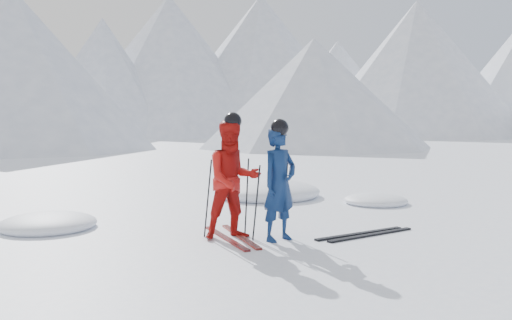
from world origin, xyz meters
name	(u,v)px	position (x,y,z in m)	size (l,w,h in m)	color
ground	(367,221)	(0.00, 0.00, 0.00)	(160.00, 160.00, 0.00)	white
mountain_range	(140,55)	(5.71, 35.31, 6.72)	(106.15, 62.94, 15.53)	#B2BCD1
skier_blue	(279,184)	(-2.07, -0.57, 0.83)	(0.61, 0.40, 1.67)	#0C214B
skier_red	(233,179)	(-2.61, -0.13, 0.88)	(0.86, 0.67, 1.76)	#B2120E
pole_blue_left	(256,203)	(-2.37, -0.42, 0.56)	(0.02, 0.02, 1.11)	black
pole_blue_right	(285,199)	(-1.82, -0.32, 0.56)	(0.02, 0.02, 1.11)	black
pole_red_left	(208,198)	(-2.91, 0.12, 0.59)	(0.02, 0.02, 1.17)	black
pole_red_right	(247,196)	(-2.31, 0.02, 0.59)	(0.02, 0.02, 1.17)	black
ski_worn_left	(226,238)	(-2.73, -0.13, 0.01)	(0.09, 1.70, 0.03)	black
ski_worn_right	(240,236)	(-2.49, -0.13, 0.01)	(0.09, 1.70, 0.03)	black
ski_loose_a	(360,234)	(-0.77, -0.80, 0.01)	(0.09, 1.70, 0.03)	black
ski_loose_b	(371,235)	(-0.67, -0.95, 0.01)	(0.09, 1.70, 0.03)	black
snow_lumps	(263,203)	(-0.67, 2.59, 0.00)	(8.67, 6.96, 0.53)	white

